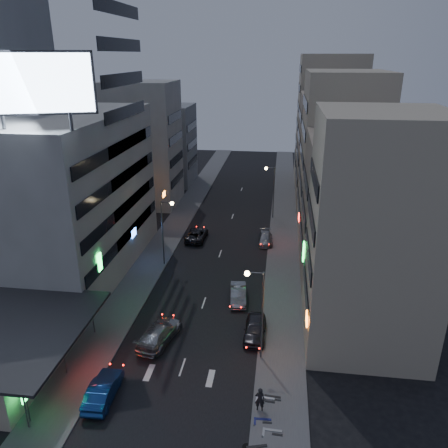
% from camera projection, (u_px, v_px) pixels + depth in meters
% --- Properties ---
extents(ground, '(180.00, 180.00, 0.00)m').
position_uv_depth(ground, '(170.00, 403.00, 31.99)').
color(ground, black).
rests_on(ground, ground).
extents(sidewalk_left, '(4.00, 120.00, 0.12)m').
position_uv_depth(sidewalk_left, '(167.00, 238.00, 60.66)').
color(sidewalk_left, '#4C4C4F').
rests_on(sidewalk_left, ground).
extents(sidewalk_right, '(4.00, 120.00, 0.12)m').
position_uv_depth(sidewalk_right, '(283.00, 244.00, 58.68)').
color(sidewalk_right, '#4C4C4F').
rests_on(sidewalk_right, ground).
extents(food_court, '(11.00, 13.00, 3.88)m').
position_uv_depth(food_court, '(6.00, 348.00, 34.83)').
color(food_court, tan).
rests_on(food_court, ground).
extents(white_building, '(14.00, 24.00, 18.00)m').
position_uv_depth(white_building, '(64.00, 195.00, 49.30)').
color(white_building, '#A7A7A3').
rests_on(white_building, ground).
extents(shophouse_near, '(10.00, 11.00, 20.00)m').
position_uv_depth(shophouse_near, '(372.00, 234.00, 36.20)').
color(shophouse_near, tan).
rests_on(shophouse_near, ground).
extents(shophouse_mid, '(11.00, 12.00, 16.00)m').
position_uv_depth(shophouse_mid, '(356.00, 211.00, 47.48)').
color(shophouse_mid, gray).
rests_on(shophouse_mid, ground).
extents(shophouse_far, '(10.00, 14.00, 22.00)m').
position_uv_depth(shophouse_far, '(340.00, 157.00, 58.46)').
color(shophouse_far, tan).
rests_on(shophouse_far, ground).
extents(far_left_a, '(11.00, 10.00, 20.00)m').
position_uv_depth(far_left_a, '(143.00, 145.00, 71.84)').
color(far_left_a, '#A7A7A3').
rests_on(far_left_a, ground).
extents(far_left_b, '(12.00, 10.00, 15.00)m').
position_uv_depth(far_left_b, '(162.00, 145.00, 84.81)').
color(far_left_b, gray).
rests_on(far_left_b, ground).
extents(far_right_a, '(11.00, 12.00, 18.00)m').
position_uv_depth(far_right_a, '(332.00, 150.00, 72.98)').
color(far_right_a, gray).
rests_on(far_right_a, ground).
extents(far_right_b, '(12.00, 12.00, 24.00)m').
position_uv_depth(far_right_b, '(329.00, 120.00, 84.76)').
color(far_right_b, tan).
rests_on(far_right_b, ground).
extents(billboard, '(9.52, 3.75, 6.20)m').
position_uv_depth(billboard, '(31.00, 84.00, 34.95)').
color(billboard, '#595B60').
rests_on(billboard, white_building).
extents(street_lamp_right_near, '(1.60, 0.44, 8.02)m').
position_uv_depth(street_lamp_right_near, '(258.00, 303.00, 34.85)').
color(street_lamp_right_near, '#595B60').
rests_on(street_lamp_right_near, sidewalk_right).
extents(street_lamp_left, '(1.60, 0.44, 8.02)m').
position_uv_depth(street_lamp_left, '(165.00, 224.00, 51.09)').
color(street_lamp_left, '#595B60').
rests_on(street_lamp_left, sidewalk_left).
extents(street_lamp_right_far, '(1.60, 0.44, 8.02)m').
position_uv_depth(street_lamp_right_far, '(271.00, 185.00, 66.25)').
color(street_lamp_right_far, '#595B60').
rests_on(street_lamp_right_far, sidewalk_right).
extents(parked_car_right_near, '(1.94, 4.76, 1.62)m').
position_uv_depth(parked_car_right_near, '(255.00, 329.00, 39.29)').
color(parked_car_right_near, '#2C2B31').
rests_on(parked_car_right_near, ground).
extents(parked_car_right_mid, '(2.09, 4.69, 1.50)m').
position_uv_depth(parked_car_right_mid, '(238.00, 294.00, 45.07)').
color(parked_car_right_mid, gray).
rests_on(parked_car_right_mid, ground).
extents(parked_car_left, '(2.62, 5.47, 1.51)m').
position_uv_depth(parked_car_left, '(197.00, 234.00, 60.05)').
color(parked_car_left, black).
rests_on(parked_car_left, ground).
extents(parked_car_right_far, '(2.17, 4.69, 1.33)m').
position_uv_depth(parked_car_right_far, '(265.00, 238.00, 58.94)').
color(parked_car_right_far, gray).
rests_on(parked_car_right_far, ground).
extents(road_car_blue, '(1.83, 4.84, 1.58)m').
position_uv_depth(road_car_blue, '(103.00, 390.00, 32.18)').
color(road_car_blue, navy).
rests_on(road_car_blue, ground).
extents(road_car_silver, '(3.49, 6.10, 1.66)m').
position_uv_depth(road_car_silver, '(159.00, 333.00, 38.63)').
color(road_car_silver, '#919598').
rests_on(road_car_silver, ground).
extents(person, '(0.70, 0.46, 1.90)m').
position_uv_depth(person, '(260.00, 399.00, 30.91)').
color(person, black).
rests_on(person, sidewalk_right).
extents(scooter_black_a, '(1.18, 2.14, 1.24)m').
position_uv_depth(scooter_black_a, '(267.00, 437.00, 28.28)').
color(scooter_black_a, black).
rests_on(scooter_black_a, sidewalk_right).
extents(scooter_silver_a, '(0.73, 1.98, 1.20)m').
position_uv_depth(scooter_silver_a, '(283.00, 423.00, 29.32)').
color(scooter_silver_a, '#97999E').
rests_on(scooter_silver_a, sidewalk_right).
extents(scooter_blue, '(0.66, 1.83, 1.11)m').
position_uv_depth(scooter_blue, '(272.00, 412.00, 30.28)').
color(scooter_blue, navy).
rests_on(scooter_blue, sidewalk_right).
extents(scooter_black_b, '(0.74, 1.88, 1.13)m').
position_uv_depth(scooter_black_b, '(282.00, 391.00, 32.24)').
color(scooter_black_b, black).
rests_on(scooter_black_b, sidewalk_right).
extents(scooter_silver_b, '(0.82, 2.08, 1.25)m').
position_uv_depth(scooter_silver_b, '(275.00, 391.00, 32.08)').
color(scooter_silver_b, '#B7B8C0').
rests_on(scooter_silver_b, sidewalk_right).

